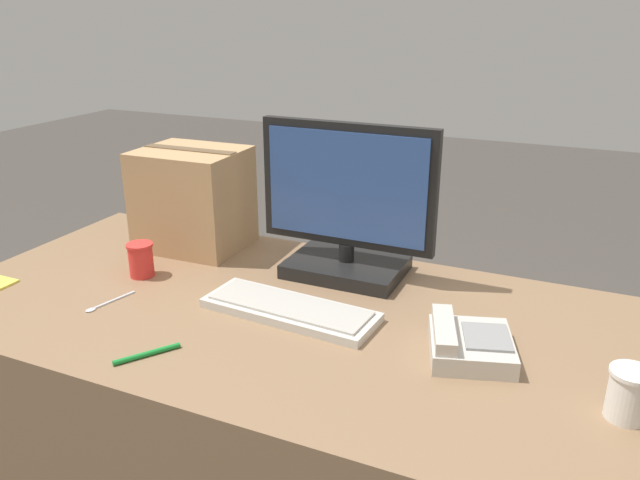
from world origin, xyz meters
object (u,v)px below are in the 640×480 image
(paper_cup_left, at_px, (141,260))
(spoon, at_px, (104,304))
(monitor, at_px, (347,215))
(paper_cup_right, at_px, (629,394))
(keyboard, at_px, (290,309))
(cardboard_box, at_px, (193,199))
(pen_marker, at_px, (147,354))
(desk_phone, at_px, (468,343))

(paper_cup_left, bearing_deg, spoon, -80.92)
(monitor, xyz_separation_m, paper_cup_right, (0.73, -0.41, -0.13))
(keyboard, distance_m, spoon, 0.48)
(cardboard_box, bearing_deg, spoon, -86.26)
(pen_marker, bearing_deg, desk_phone, 148.92)
(monitor, relative_size, keyboard, 1.10)
(monitor, height_order, desk_phone, monitor)
(paper_cup_right, xyz_separation_m, pen_marker, (-0.96, -0.19, -0.05))
(cardboard_box, height_order, pen_marker, cardboard_box)
(monitor, distance_m, cardboard_box, 0.52)
(keyboard, distance_m, paper_cup_left, 0.49)
(paper_cup_left, height_order, pen_marker, paper_cup_left)
(desk_phone, bearing_deg, monitor, 126.43)
(monitor, bearing_deg, desk_phone, -36.66)
(keyboard, bearing_deg, cardboard_box, 152.29)
(desk_phone, relative_size, cardboard_box, 0.75)
(desk_phone, xyz_separation_m, spoon, (-0.90, -0.14, -0.03))
(desk_phone, distance_m, paper_cup_right, 0.33)
(desk_phone, bearing_deg, spoon, 171.72)
(paper_cup_left, distance_m, cardboard_box, 0.29)
(paper_cup_left, bearing_deg, cardboard_box, 89.91)
(keyboard, distance_m, cardboard_box, 0.59)
(desk_phone, height_order, spoon, desk_phone)
(spoon, bearing_deg, keyboard, 121.37)
(keyboard, xyz_separation_m, cardboard_box, (-0.49, 0.31, 0.14))
(monitor, bearing_deg, keyboard, -96.63)
(paper_cup_left, height_order, paper_cup_right, paper_cup_right)
(pen_marker, bearing_deg, cardboard_box, -120.17)
(keyboard, bearing_deg, spoon, -157.64)
(paper_cup_left, relative_size, paper_cup_right, 0.97)
(spoon, bearing_deg, pen_marker, 72.44)
(pen_marker, bearing_deg, keyboard, -178.34)
(desk_phone, bearing_deg, paper_cup_right, -34.90)
(monitor, xyz_separation_m, keyboard, (-0.03, -0.29, -0.16))
(paper_cup_right, distance_m, spoon, 1.22)
(monitor, bearing_deg, spoon, -138.10)
(monitor, distance_m, desk_phone, 0.53)
(monitor, bearing_deg, cardboard_box, 178.60)
(keyboard, relative_size, paper_cup_left, 4.67)
(monitor, distance_m, paper_cup_right, 0.84)
(paper_cup_left, xyz_separation_m, spoon, (0.03, -0.19, -0.05))
(desk_phone, height_order, cardboard_box, cardboard_box)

